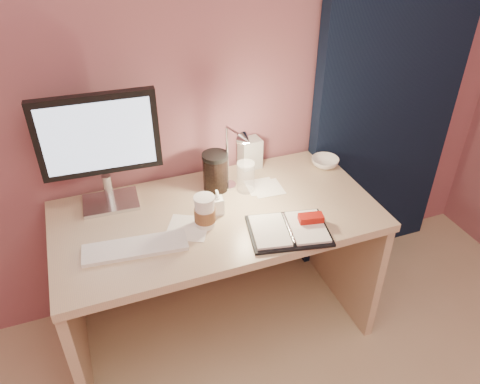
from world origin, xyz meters
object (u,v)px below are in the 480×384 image
object	(u,v)px
clear_cup	(246,177)
coffee_cup	(205,212)
planner	(290,229)
monitor	(99,142)
keyboard	(135,247)
bowl	(325,162)
lotion_bottle	(217,202)
desk_lamp	(228,157)
desk	(213,242)
product_box	(250,153)
dark_jar	(216,173)

from	to	relation	value
clear_cup	coffee_cup	bearing A→B (deg)	-143.43
planner	coffee_cup	distance (m)	0.36
monitor	keyboard	size ratio (longest dim) A/B	1.28
coffee_cup	bowl	xyz separation A→B (m)	(0.70, 0.25, -0.05)
lotion_bottle	desk_lamp	world-z (taller)	desk_lamp
keyboard	desk_lamp	bearing A→B (deg)	30.38
desk	coffee_cup	xyz separation A→B (m)	(-0.07, -0.14, 0.29)
clear_cup	desk_lamp	size ratio (longest dim) A/B	0.43
desk	product_box	xyz separation A→B (m)	(0.28, 0.24, 0.30)
keyboard	dark_jar	xyz separation A→B (m)	(0.43, 0.30, 0.07)
bowl	dark_jar	xyz separation A→B (m)	(-0.58, -0.00, 0.06)
monitor	bowl	size ratio (longest dim) A/B	3.79
desk_lamp	dark_jar	bearing A→B (deg)	95.30
clear_cup	desk_lamp	bearing A→B (deg)	-164.66
clear_cup	keyboard	bearing A→B (deg)	-156.97
lotion_bottle	desk	bearing A→B (deg)	91.75
monitor	bowl	world-z (taller)	monitor
desk	monitor	distance (m)	0.70
product_box	dark_jar	bearing A→B (deg)	-154.69
coffee_cup	planner	bearing A→B (deg)	-27.08
desk	clear_cup	xyz separation A→B (m)	(0.18, 0.05, 0.30)
desk_lamp	keyboard	bearing A→B (deg)	-171.34
desk_lamp	product_box	bearing A→B (deg)	32.90
lotion_bottle	dark_jar	world-z (taller)	dark_jar
monitor	coffee_cup	xyz separation A→B (m)	(0.35, -0.29, -0.24)
desk	coffee_cup	bearing A→B (deg)	-117.39
desk	lotion_bottle	bearing A→B (deg)	-88.25
monitor	product_box	xyz separation A→B (m)	(0.70, 0.08, -0.24)
lotion_bottle	product_box	size ratio (longest dim) A/B	0.74
keyboard	product_box	bearing A→B (deg)	38.99
desk	monitor	xyz separation A→B (m)	(-0.42, 0.15, 0.54)
dark_jar	product_box	bearing A→B (deg)	30.01
bowl	desk_lamp	distance (m)	0.58
desk	clear_cup	distance (m)	0.35
coffee_cup	dark_jar	distance (m)	0.28
dark_jar	product_box	xyz separation A→B (m)	(0.22, 0.13, -0.01)
coffee_cup	desk_lamp	xyz separation A→B (m)	(0.16, 0.16, 0.14)
bowl	dark_jar	size ratio (longest dim) A/B	0.84
desk	desk_lamp	xyz separation A→B (m)	(0.09, 0.02, 0.43)
dark_jar	desk_lamp	size ratio (longest dim) A/B	0.49
lotion_bottle	product_box	distance (m)	0.41
coffee_cup	product_box	world-z (taller)	product_box
keyboard	lotion_bottle	size ratio (longest dim) A/B	3.55
bowl	product_box	distance (m)	0.38
clear_cup	product_box	distance (m)	0.21
clear_cup	desk_lamp	world-z (taller)	desk_lamp
lotion_bottle	planner	bearing A→B (deg)	-43.10
desk	desk_lamp	distance (m)	0.44
monitor	product_box	world-z (taller)	monitor
desk	dark_jar	bearing A→B (deg)	62.74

